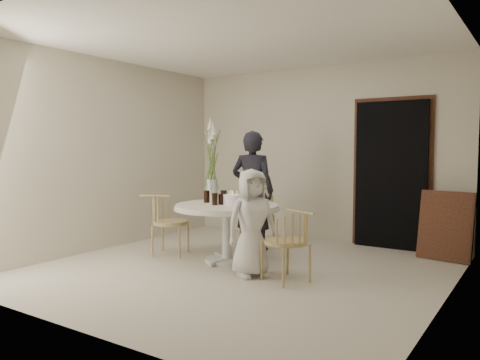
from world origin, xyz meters
The scene contains 18 objects.
ground centered at (0.00, 0.00, 0.00)m, with size 4.50×4.50×0.00m, color beige.
room_shell centered at (0.00, 0.00, 1.62)m, with size 4.50×4.50×4.50m.
doorway centered at (1.15, 2.19, 1.05)m, with size 1.00×0.10×2.10m, color black.
door_trim centered at (1.15, 2.23, 1.11)m, with size 1.12×0.03×2.22m, color brown.
table centered at (-0.35, 0.25, 0.62)m, with size 1.33×1.33×0.73m.
picture_frame centered at (1.95, 1.85, 0.44)m, with size 0.67×0.04×0.89m, color brown.
chair_far centered at (-0.60, 1.49, 0.54)m, with size 0.50×0.53×0.83m.
chair_right centered at (0.79, -0.16, 0.52)m, with size 0.58×0.56×0.80m.
chair_left centered at (-1.30, 0.10, 0.53)m, with size 0.58×0.56×0.81m.
girl centered at (-0.46, 1.04, 0.84)m, with size 0.61×0.40×1.68m, color black.
boy centered at (0.27, -0.15, 0.60)m, with size 0.59×0.38×1.21m, color silver.
birthday_cake centered at (-0.29, 0.30, 0.79)m, with size 0.25×0.25×0.17m.
cola_tumbler_a centered at (-0.44, 0.12, 0.80)m, with size 0.07×0.07×0.15m, color black.
cola_tumbler_b centered at (-0.41, 0.20, 0.80)m, with size 0.06×0.06×0.13m, color black.
cola_tumbler_c centered at (-0.68, 0.26, 0.81)m, with size 0.07×0.07×0.16m, color black.
cola_tumbler_d centered at (-0.43, 0.29, 0.82)m, with size 0.08×0.08×0.17m, color black.
plate_stack centered at (0.05, 0.08, 0.76)m, with size 0.23×0.23×0.06m, color white.
flower_vase centered at (-0.81, 0.55, 1.26)m, with size 0.15×0.15×1.13m.
Camera 1 is at (3.01, -4.55, 1.45)m, focal length 35.00 mm.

